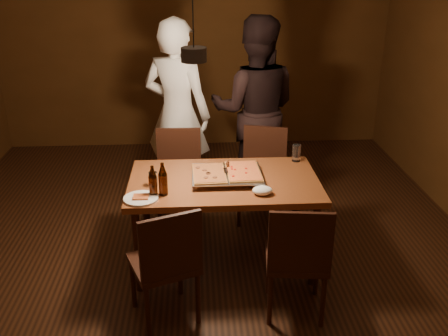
{
  "coord_description": "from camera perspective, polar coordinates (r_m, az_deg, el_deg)",
  "views": [
    {
      "loc": [
        0.0,
        -3.51,
        2.38
      ],
      "look_at": [
        0.22,
        0.09,
        0.85
      ],
      "focal_mm": 40.0,
      "sensor_mm": 36.0,
      "label": 1
    }
  ],
  "objects": [
    {
      "name": "room_shell",
      "position": [
        3.64,
        -3.34,
        7.38
      ],
      "size": [
        6.0,
        6.0,
        6.0
      ],
      "color": "#3D1F10",
      "rests_on": "ground"
    },
    {
      "name": "dining_table",
      "position": [
        3.98,
        0.0,
        -2.3
      ],
      "size": [
        1.5,
        0.9,
        0.75
      ],
      "color": "brown",
      "rests_on": "floor"
    },
    {
      "name": "chair_far_left",
      "position": [
        4.74,
        -5.18,
        0.03
      ],
      "size": [
        0.43,
        0.43,
        0.49
      ],
      "rotation": [
        0.0,
        0.0,
        3.12
      ],
      "color": "#38190F",
      "rests_on": "floor"
    },
    {
      "name": "chair_far_right",
      "position": [
        4.78,
        4.49,
        0.28
      ],
      "size": [
        0.52,
        0.52,
        0.49
      ],
      "rotation": [
        0.0,
        0.0,
        2.87
      ],
      "color": "#38190F",
      "rests_on": "floor"
    },
    {
      "name": "chair_near_left",
      "position": [
        3.39,
        -6.58,
        -10.02
      ],
      "size": [
        0.54,
        0.54,
        0.49
      ],
      "rotation": [
        0.0,
        0.0,
        0.38
      ],
      "color": "#38190F",
      "rests_on": "floor"
    },
    {
      "name": "chair_near_right",
      "position": [
        3.46,
        8.45,
        -9.47
      ],
      "size": [
        0.47,
        0.47,
        0.49
      ],
      "rotation": [
        0.0,
        0.0,
        -0.11
      ],
      "color": "#38190F",
      "rests_on": "floor"
    },
    {
      "name": "pizza_tray",
      "position": [
        3.96,
        0.34,
        -0.92
      ],
      "size": [
        0.57,
        0.47,
        0.05
      ],
      "primitive_type": "cube",
      "rotation": [
        0.0,
        0.0,
        0.05
      ],
      "color": "silver",
      "rests_on": "dining_table"
    },
    {
      "name": "pizza_meat",
      "position": [
        3.93,
        -1.7,
        -0.6
      ],
      "size": [
        0.27,
        0.41,
        0.02
      ],
      "primitive_type": "cube",
      "rotation": [
        0.0,
        0.0,
        0.04
      ],
      "color": "maroon",
      "rests_on": "pizza_tray"
    },
    {
      "name": "pizza_cheese",
      "position": [
        3.97,
        2.23,
        -0.35
      ],
      "size": [
        0.28,
        0.42,
        0.02
      ],
      "primitive_type": "cube",
      "rotation": [
        0.0,
        0.0,
        0.03
      ],
      "color": "gold",
      "rests_on": "pizza_tray"
    },
    {
      "name": "spatula",
      "position": [
        3.97,
        0.29,
        -0.26
      ],
      "size": [
        0.12,
        0.25,
        0.04
      ],
      "primitive_type": null,
      "rotation": [
        0.0,
        0.0,
        -0.13
      ],
      "color": "silver",
      "rests_on": "pizza_tray"
    },
    {
      "name": "beer_bottle_a",
      "position": [
        3.68,
        -8.14,
        -1.48
      ],
      "size": [
        0.06,
        0.06,
        0.24
      ],
      "color": "black",
      "rests_on": "dining_table"
    },
    {
      "name": "beer_bottle_b",
      "position": [
        3.68,
        -7.0,
        -1.26
      ],
      "size": [
        0.07,
        0.07,
        0.25
      ],
      "color": "black",
      "rests_on": "dining_table"
    },
    {
      "name": "water_glass_left",
      "position": [
        3.87,
        -8.11,
        -1.23
      ],
      "size": [
        0.07,
        0.07,
        0.11
      ],
      "primitive_type": "cylinder",
      "color": "silver",
      "rests_on": "dining_table"
    },
    {
      "name": "water_glass_right",
      "position": [
        4.33,
        8.28,
        1.71
      ],
      "size": [
        0.07,
        0.07,
        0.15
      ],
      "primitive_type": "cylinder",
      "color": "silver",
      "rests_on": "dining_table"
    },
    {
      "name": "plate_slice",
      "position": [
        3.68,
        -9.47,
        -3.43
      ],
      "size": [
        0.25,
        0.25,
        0.03
      ],
      "color": "white",
      "rests_on": "dining_table"
    },
    {
      "name": "napkin",
      "position": [
        3.71,
        4.41,
        -2.57
      ],
      "size": [
        0.15,
        0.12,
        0.06
      ],
      "primitive_type": "ellipsoid",
      "color": "white",
      "rests_on": "dining_table"
    },
    {
      "name": "diner_white",
      "position": [
        4.97,
        -5.35,
        6.09
      ],
      "size": [
        0.81,
        0.69,
        1.88
      ],
      "primitive_type": "imported",
      "rotation": [
        0.0,
        0.0,
        2.72
      ],
      "color": "white",
      "rests_on": "floor"
    },
    {
      "name": "diner_dark",
      "position": [
        5.12,
        3.52,
        6.63
      ],
      "size": [
        1.01,
        0.84,
        1.88
      ],
      "primitive_type": "imported",
      "rotation": [
        0.0,
        0.0,
        2.99
      ],
      "color": "black",
      "rests_on": "floor"
    },
    {
      "name": "pendant_lamp",
      "position": [
        3.56,
        -3.48,
        12.97
      ],
      "size": [
        0.18,
        0.18,
        1.1
      ],
      "color": "black",
      "rests_on": "ceiling"
    }
  ]
}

